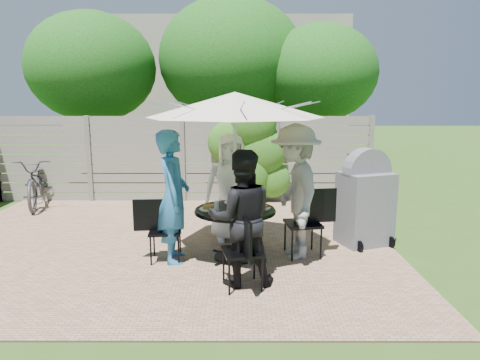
{
  "coord_description": "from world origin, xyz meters",
  "views": [
    {
      "loc": [
        1.24,
        -6.05,
        2.19
      ],
      "look_at": [
        1.23,
        -0.21,
        1.08
      ],
      "focal_mm": 32.0,
      "sensor_mm": 36.0,
      "label": 1
    }
  ],
  "objects_px": {
    "coffee_cup": "(241,201)",
    "bicycle": "(38,182)",
    "plate_left": "(209,208)",
    "plate_right": "(261,207)",
    "chair_back": "(230,219)",
    "syrup_jug": "(230,202)",
    "plate_back": "(233,201)",
    "bbq_grill": "(365,201)",
    "chair_front": "(243,267)",
    "glass_right": "(253,202)",
    "patio_table": "(235,224)",
    "glass_left": "(216,206)",
    "chair_right": "(304,236)",
    "plate_front": "(238,214)",
    "person_back": "(231,188)",
    "person_right": "(295,192)",
    "glass_front": "(245,208)",
    "chair_left": "(165,243)",
    "umbrella": "(235,105)",
    "person_left": "(173,197)",
    "person_front": "(241,219)"
  },
  "relations": [
    {
      "from": "chair_left",
      "to": "person_right",
      "type": "bearing_deg",
      "value": 1.0
    },
    {
      "from": "person_back",
      "to": "bicycle",
      "type": "distance_m",
      "value": 4.6
    },
    {
      "from": "glass_left",
      "to": "person_front",
      "type": "bearing_deg",
      "value": -64.6
    },
    {
      "from": "chair_left",
      "to": "umbrella",
      "type": "bearing_deg",
      "value": 0.99
    },
    {
      "from": "glass_left",
      "to": "coffee_cup",
      "type": "relative_size",
      "value": 1.17
    },
    {
      "from": "glass_right",
      "to": "coffee_cup",
      "type": "distance_m",
      "value": 0.2
    },
    {
      "from": "plate_back",
      "to": "syrup_jug",
      "type": "bearing_deg",
      "value": -95.25
    },
    {
      "from": "person_left",
      "to": "bicycle",
      "type": "relative_size",
      "value": 0.93
    },
    {
      "from": "glass_front",
      "to": "bicycle",
      "type": "height_order",
      "value": "bicycle"
    },
    {
      "from": "person_back",
      "to": "chair_front",
      "type": "height_order",
      "value": "person_back"
    },
    {
      "from": "patio_table",
      "to": "plate_front",
      "type": "relative_size",
      "value": 4.59
    },
    {
      "from": "chair_front",
      "to": "plate_front",
      "type": "relative_size",
      "value": 3.5
    },
    {
      "from": "plate_back",
      "to": "bbq_grill",
      "type": "distance_m",
      "value": 2.0
    },
    {
      "from": "chair_front",
      "to": "plate_back",
      "type": "xyz_separation_m",
      "value": [
        -0.13,
        1.32,
        0.47
      ]
    },
    {
      "from": "bicycle",
      "to": "bbq_grill",
      "type": "height_order",
      "value": "bbq_grill"
    },
    {
      "from": "plate_back",
      "to": "plate_front",
      "type": "height_order",
      "value": "same"
    },
    {
      "from": "chair_back",
      "to": "coffee_cup",
      "type": "distance_m",
      "value": 0.89
    },
    {
      "from": "bicycle",
      "to": "patio_table",
      "type": "bearing_deg",
      "value": -52.35
    },
    {
      "from": "chair_back",
      "to": "syrup_jug",
      "type": "relative_size",
      "value": 6.29
    },
    {
      "from": "chair_back",
      "to": "bbq_grill",
      "type": "xyz_separation_m",
      "value": [
        2.05,
        -0.35,
        0.37
      ]
    },
    {
      "from": "glass_left",
      "to": "bicycle",
      "type": "xyz_separation_m",
      "value": [
        -3.87,
        3.14,
        -0.28
      ]
    },
    {
      "from": "coffee_cup",
      "to": "bicycle",
      "type": "bearing_deg",
      "value": 146.52
    },
    {
      "from": "glass_left",
      "to": "bbq_grill",
      "type": "distance_m",
      "value": 2.32
    },
    {
      "from": "person_front",
      "to": "plate_back",
      "type": "relative_size",
      "value": 6.27
    },
    {
      "from": "person_right",
      "to": "plate_right",
      "type": "relative_size",
      "value": 7.18
    },
    {
      "from": "glass_right",
      "to": "coffee_cup",
      "type": "height_order",
      "value": "glass_right"
    },
    {
      "from": "patio_table",
      "to": "person_back",
      "type": "distance_m",
      "value": 0.9
    },
    {
      "from": "plate_right",
      "to": "syrup_jug",
      "type": "height_order",
      "value": "syrup_jug"
    },
    {
      "from": "chair_back",
      "to": "chair_left",
      "type": "relative_size",
      "value": 1.15
    },
    {
      "from": "plate_right",
      "to": "glass_front",
      "type": "bearing_deg",
      "value": -128.79
    },
    {
      "from": "person_back",
      "to": "syrup_jug",
      "type": "bearing_deg",
      "value": -94.4
    },
    {
      "from": "bicycle",
      "to": "bbq_grill",
      "type": "relative_size",
      "value": 1.31
    },
    {
      "from": "plate_right",
      "to": "umbrella",
      "type": "bearing_deg",
      "value": -174.3
    },
    {
      "from": "chair_front",
      "to": "glass_right",
      "type": "bearing_deg",
      "value": -19.72
    },
    {
      "from": "umbrella",
      "to": "person_back",
      "type": "xyz_separation_m",
      "value": [
        -0.08,
        0.83,
        -1.27
      ]
    },
    {
      "from": "plate_left",
      "to": "bbq_grill",
      "type": "height_order",
      "value": "bbq_grill"
    },
    {
      "from": "plate_left",
      "to": "plate_right",
      "type": "bearing_deg",
      "value": 5.7
    },
    {
      "from": "umbrella",
      "to": "person_back",
      "type": "distance_m",
      "value": 1.52
    },
    {
      "from": "chair_back",
      "to": "syrup_jug",
      "type": "height_order",
      "value": "chair_back"
    },
    {
      "from": "plate_back",
      "to": "glass_front",
      "type": "xyz_separation_m",
      "value": [
        0.17,
        -0.61,
        0.05
      ]
    },
    {
      "from": "person_back",
      "to": "plate_left",
      "type": "xyz_separation_m",
      "value": [
        -0.28,
        -0.86,
        -0.1
      ]
    },
    {
      "from": "patio_table",
      "to": "plate_right",
      "type": "distance_m",
      "value": 0.43
    },
    {
      "from": "chair_right",
      "to": "plate_front",
      "type": "bearing_deg",
      "value": 18.12
    },
    {
      "from": "person_right",
      "to": "plate_front",
      "type": "height_order",
      "value": "person_right"
    },
    {
      "from": "umbrella",
      "to": "bicycle",
      "type": "xyz_separation_m",
      "value": [
        -4.12,
        3.01,
        -1.6
      ]
    },
    {
      "from": "glass_left",
      "to": "patio_table",
      "type": "bearing_deg",
      "value": 27.7
    },
    {
      "from": "chair_left",
      "to": "syrup_jug",
      "type": "xyz_separation_m",
      "value": [
        0.9,
        0.14,
        0.53
      ]
    },
    {
      "from": "plate_front",
      "to": "bicycle",
      "type": "bearing_deg",
      "value": 141.01
    },
    {
      "from": "chair_front",
      "to": "chair_right",
      "type": "bearing_deg",
      "value": -51.13
    },
    {
      "from": "patio_table",
      "to": "bicycle",
      "type": "bearing_deg",
      "value": 143.89
    }
  ]
}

